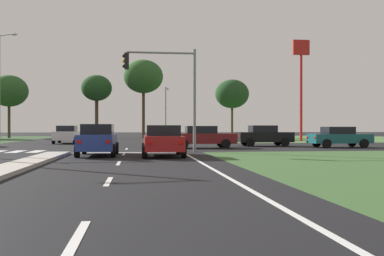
{
  "coord_description": "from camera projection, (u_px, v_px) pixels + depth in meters",
  "views": [
    {
      "loc": [
        4.3,
        -2.42,
        1.44
      ],
      "look_at": [
        8.71,
        33.7,
        1.4
      ],
      "focal_mm": 41.03,
      "sensor_mm": 36.0,
      "label": 1
    }
  ],
  "objects": [
    {
      "name": "ground_plane",
      "position": [
        79.0,
        147.0,
        31.67
      ],
      "size": [
        200.0,
        200.0,
        0.0
      ],
      "primitive_type": "plane",
      "color": "black"
    },
    {
      "name": "grass_verge_far_right",
      "position": [
        297.0,
        138.0,
        59.08
      ],
      "size": [
        35.0,
        35.0,
        0.01
      ],
      "primitive_type": "cube",
      "color": "#476B38",
      "rests_on": "ground"
    },
    {
      "name": "median_island_far",
      "position": [
        105.0,
        138.0,
        56.48
      ],
      "size": [
        1.2,
        36.0,
        0.14
      ],
      "primitive_type": "cube",
      "color": "gray",
      "rests_on": "ground"
    },
    {
      "name": "lane_dash_near",
      "position": [
        77.0,
        238.0,
        5.72
      ],
      "size": [
        0.14,
        2.0,
        0.01
      ],
      "primitive_type": "cube",
      "color": "silver",
      "rests_on": "ground"
    },
    {
      "name": "lane_dash_second",
      "position": [
        108.0,
        181.0,
        11.67
      ],
      "size": [
        0.14,
        2.0,
        0.01
      ],
      "primitive_type": "cube",
      "color": "silver",
      "rests_on": "ground"
    },
    {
      "name": "lane_dash_third",
      "position": [
        119.0,
        163.0,
        17.63
      ],
      "size": [
        0.14,
        2.0,
        0.01
      ],
      "primitive_type": "cube",
      "color": "silver",
      "rests_on": "ground"
    },
    {
      "name": "lane_dash_fourth",
      "position": [
        124.0,
        154.0,
        23.58
      ],
      "size": [
        0.14,
        2.0,
        0.01
      ],
      "primitive_type": "cube",
      "color": "silver",
      "rests_on": "ground"
    },
    {
      "name": "lane_dash_fifth",
      "position": [
        127.0,
        149.0,
        29.54
      ],
      "size": [
        0.14,
        2.0,
        0.01
      ],
      "primitive_type": "cube",
      "color": "silver",
      "rests_on": "ground"
    },
    {
      "name": "edge_line_right",
      "position": [
        215.0,
        171.0,
        14.63
      ],
      "size": [
        0.14,
        24.0,
        0.01
      ],
      "primitive_type": "cube",
      "color": "silver",
      "rests_on": "ground"
    },
    {
      "name": "stop_bar_near",
      "position": [
        130.0,
        153.0,
        25.18
      ],
      "size": [
        6.4,
        0.5,
        0.01
      ],
      "primitive_type": "cube",
      "color": "silver",
      "rests_on": "ground"
    },
    {
      "name": "crosswalk_bar_fourth",
      "position": [
        16.0,
        152.0,
        26.15
      ],
      "size": [
        0.7,
        2.8,
        0.01
      ],
      "primitive_type": "cube",
      "color": "silver",
      "rests_on": "ground"
    },
    {
      "name": "crosswalk_bar_fifth",
      "position": [
        36.0,
        151.0,
        26.29
      ],
      "size": [
        0.7,
        2.8,
        0.01
      ],
      "primitive_type": "cube",
      "color": "silver",
      "rests_on": "ground"
    },
    {
      "name": "car_red_near",
      "position": [
        163.0,
        140.0,
        22.02
      ],
      "size": [
        2.07,
        4.45,
        1.55
      ],
      "color": "#A31919",
      "rests_on": "ground"
    },
    {
      "name": "car_maroon_second",
      "position": [
        203.0,
        137.0,
        30.84
      ],
      "size": [
        4.59,
        2.04,
        1.55
      ],
      "rotation": [
        0.0,
        0.0,
        -1.57
      ],
      "color": "maroon",
      "rests_on": "ground"
    },
    {
      "name": "car_blue_third",
      "position": [
        98.0,
        140.0,
        22.47
      ],
      "size": [
        1.94,
        4.51,
        1.62
      ],
      "color": "navy",
      "rests_on": "ground"
    },
    {
      "name": "car_white_fourth",
      "position": [
        67.0,
        134.0,
        39.81
      ],
      "size": [
        2.02,
        4.57,
        1.61
      ],
      "rotation": [
        0.0,
        0.0,
        3.14
      ],
      "color": "silver",
      "rests_on": "ground"
    },
    {
      "name": "car_teal_sixth",
      "position": [
        339.0,
        137.0,
        31.67
      ],
      "size": [
        4.35,
        2.01,
        1.5
      ],
      "rotation": [
        0.0,
        0.0,
        -1.57
      ],
      "color": "#19565B",
      "rests_on": "ground"
    },
    {
      "name": "car_black_seventh",
      "position": [
        264.0,
        136.0,
        34.06
      ],
      "size": [
        4.26,
        2.03,
        1.6
      ],
      "rotation": [
        0.0,
        0.0,
        -1.57
      ],
      "color": "black",
      "rests_on": "ground"
    },
    {
      "name": "traffic_signal_near_right",
      "position": [
        170.0,
        82.0,
        25.85
      ],
      "size": [
        4.34,
        0.32,
        6.1
      ],
      "color": "gray",
      "rests_on": "ground"
    },
    {
      "name": "street_lamp_third",
      "position": [
        1.0,
        83.0,
        41.68
      ],
      "size": [
        2.14,
        1.59,
        10.29
      ],
      "color": "gray",
      "rests_on": "ground"
    },
    {
      "name": "street_lamp_fourth",
      "position": [
        166.0,
        108.0,
        75.34
      ],
      "size": [
        0.86,
        2.01,
        8.41
      ],
      "color": "gray",
      "rests_on": "ground"
    },
    {
      "name": "fastfood_pole_sign",
      "position": [
        301.0,
        67.0,
        47.0
      ],
      "size": [
        1.8,
        0.4,
        10.84
      ],
      "color": "red",
      "rests_on": "ground"
    },
    {
      "name": "treeline_third",
      "position": [
        9.0,
        91.0,
        60.11
      ],
      "size": [
        5.1,
        5.1,
        8.65
      ],
      "color": "#423323",
      "rests_on": "ground"
    },
    {
      "name": "treeline_fourth",
      "position": [
        97.0,
        89.0,
        60.43
      ],
      "size": [
        4.19,
        4.19,
        8.69
      ],
      "color": "#423323",
      "rests_on": "ground"
    },
    {
      "name": "treeline_fifth",
      "position": [
        143.0,
        77.0,
        60.26
      ],
      "size": [
        5.41,
        5.41,
        10.77
      ],
      "color": "#423323",
      "rests_on": "ground"
    },
    {
      "name": "treeline_sixth",
      "position": [
        232.0,
        94.0,
        61.2
      ],
      "size": [
        4.72,
        4.72,
        8.16
      ],
      "color": "#423323",
      "rests_on": "ground"
    }
  ]
}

